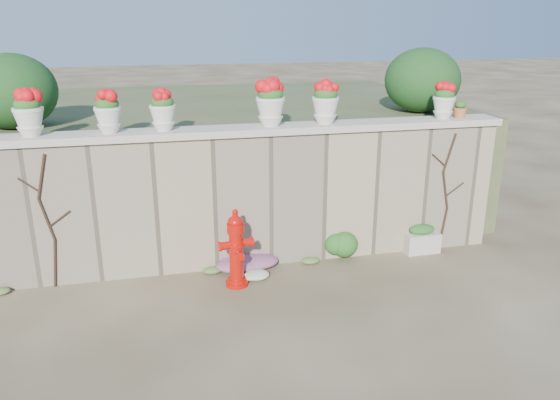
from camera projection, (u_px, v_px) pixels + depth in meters
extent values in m
plane|color=#473723|center=(266.00, 322.00, 6.76)|extent=(80.00, 80.00, 0.00)
cube|color=gray|center=(241.00, 200.00, 8.11)|extent=(8.00, 0.40, 2.00)
cube|color=beige|center=(240.00, 131.00, 7.78)|extent=(8.10, 0.52, 0.10)
cube|color=#384C23|center=(216.00, 152.00, 11.07)|extent=(9.00, 6.00, 2.00)
ellipsoid|color=#143814|center=(12.00, 91.00, 8.04)|extent=(1.30, 1.30, 1.10)
ellipsoid|color=#143814|center=(422.00, 80.00, 9.45)|extent=(1.30, 1.30, 1.10)
cylinder|color=black|center=(55.00, 263.00, 7.54)|extent=(0.12, 0.04, 0.70)
cylinder|color=black|center=(47.00, 220.00, 7.33)|extent=(0.17, 0.04, 0.61)
cylinder|color=black|center=(41.00, 177.00, 7.14)|extent=(0.18, 0.04, 0.61)
cylinder|color=black|center=(60.00, 219.00, 7.37)|extent=(0.30, 0.02, 0.22)
cylinder|color=black|center=(28.00, 185.00, 7.14)|extent=(0.25, 0.02, 0.21)
cylinder|color=black|center=(443.00, 228.00, 8.80)|extent=(0.12, 0.04, 0.70)
cylinder|color=black|center=(445.00, 190.00, 8.59)|extent=(0.17, 0.04, 0.61)
cylinder|color=black|center=(450.00, 153.00, 8.40)|extent=(0.18, 0.04, 0.61)
cylinder|color=black|center=(455.00, 189.00, 8.63)|extent=(0.30, 0.02, 0.22)
cylinder|color=black|center=(439.00, 160.00, 8.40)|extent=(0.25, 0.02, 0.21)
cylinder|color=#BD0E07|center=(237.00, 283.00, 7.68)|extent=(0.32, 0.32, 0.06)
cylinder|color=#BD0E07|center=(236.00, 255.00, 7.55)|extent=(0.19, 0.19, 0.70)
cylinder|color=#BD0E07|center=(236.00, 244.00, 7.49)|extent=(0.24, 0.24, 0.05)
cylinder|color=#BD0E07|center=(235.00, 228.00, 7.42)|extent=(0.24, 0.24, 0.14)
ellipsoid|color=#BD0E07|center=(235.00, 220.00, 7.38)|extent=(0.22, 0.22, 0.16)
cylinder|color=#BD0E07|center=(235.00, 214.00, 7.35)|extent=(0.08, 0.08, 0.11)
cylinder|color=#BD0E07|center=(225.00, 246.00, 7.44)|extent=(0.17, 0.14, 0.11)
cylinder|color=#BD0E07|center=(247.00, 242.00, 7.55)|extent=(0.17, 0.14, 0.11)
cylinder|color=#BD0E07|center=(239.00, 255.00, 7.42)|extent=(0.12, 0.13, 0.10)
cube|color=beige|center=(421.00, 242.00, 8.75)|extent=(0.56, 0.33, 0.32)
ellipsoid|color=#1E5119|center=(422.00, 229.00, 8.68)|extent=(0.43, 0.26, 0.17)
ellipsoid|color=#1E5119|center=(339.00, 243.00, 8.42)|extent=(0.58, 0.52, 0.55)
ellipsoid|color=#BA25A5|center=(243.00, 263.00, 8.07)|extent=(0.98, 0.65, 0.26)
ellipsoid|color=white|center=(252.00, 274.00, 7.82)|extent=(0.45, 0.36, 0.16)
ellipsoid|color=#1E5119|center=(27.00, 104.00, 7.04)|extent=(0.34, 0.34, 0.20)
ellipsoid|color=red|center=(26.00, 98.00, 7.01)|extent=(0.29, 0.29, 0.21)
ellipsoid|color=#1E5119|center=(107.00, 104.00, 7.26)|extent=(0.31, 0.31, 0.19)
ellipsoid|color=red|center=(106.00, 98.00, 7.23)|extent=(0.27, 0.27, 0.20)
ellipsoid|color=#1E5119|center=(162.00, 102.00, 7.41)|extent=(0.31, 0.31, 0.19)
ellipsoid|color=red|center=(162.00, 96.00, 7.39)|extent=(0.27, 0.27, 0.19)
ellipsoid|color=#1E5119|center=(270.00, 94.00, 7.71)|extent=(0.36, 0.36, 0.22)
ellipsoid|color=red|center=(270.00, 88.00, 7.68)|extent=(0.32, 0.32, 0.23)
ellipsoid|color=#1E5119|center=(326.00, 94.00, 7.89)|extent=(0.34, 0.34, 0.21)
ellipsoid|color=red|center=(326.00, 88.00, 7.87)|extent=(0.30, 0.30, 0.21)
ellipsoid|color=#1E5119|center=(445.00, 94.00, 8.32)|extent=(0.30, 0.30, 0.18)
ellipsoid|color=red|center=(445.00, 89.00, 8.29)|extent=(0.26, 0.26, 0.19)
ellipsoid|color=#1E5119|center=(460.00, 105.00, 8.44)|extent=(0.18, 0.18, 0.12)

